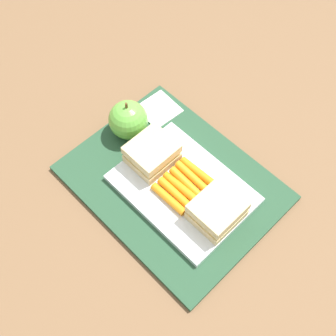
# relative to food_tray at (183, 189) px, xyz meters

# --- Properties ---
(ground_plane) EXTENTS (2.40, 2.40, 0.00)m
(ground_plane) POSITION_rel_food_tray_xyz_m (0.03, 0.00, -0.02)
(ground_plane) COLOR brown
(lunchbag_mat) EXTENTS (0.36, 0.28, 0.01)m
(lunchbag_mat) POSITION_rel_food_tray_xyz_m (0.03, 0.00, -0.01)
(lunchbag_mat) COLOR #284C33
(lunchbag_mat) RESTS_ON ground_plane
(food_tray) EXTENTS (0.23, 0.17, 0.01)m
(food_tray) POSITION_rel_food_tray_xyz_m (0.00, 0.00, 0.00)
(food_tray) COLOR white
(food_tray) RESTS_ON lunchbag_mat
(sandwich_half_left) EXTENTS (0.07, 0.08, 0.04)m
(sandwich_half_left) POSITION_rel_food_tray_xyz_m (-0.08, 0.00, 0.03)
(sandwich_half_left) COLOR #DBC189
(sandwich_half_left) RESTS_ON food_tray
(sandwich_half_right) EXTENTS (0.07, 0.08, 0.04)m
(sandwich_half_right) POSITION_rel_food_tray_xyz_m (0.08, 0.00, 0.03)
(sandwich_half_right) COLOR #DBC189
(sandwich_half_right) RESTS_ON food_tray
(carrot_sticks_bundle) EXTENTS (0.08, 0.09, 0.02)m
(carrot_sticks_bundle) POSITION_rel_food_tray_xyz_m (-0.00, -0.00, 0.01)
(carrot_sticks_bundle) COLOR orange
(carrot_sticks_bundle) RESTS_ON food_tray
(apple) EXTENTS (0.07, 0.07, 0.08)m
(apple) POSITION_rel_food_tray_xyz_m (0.16, -0.02, 0.03)
(apple) COLOR #66B742
(apple) RESTS_ON lunchbag_mat
(paper_napkin) EXTENTS (0.07, 0.07, 0.00)m
(paper_napkin) POSITION_rel_food_tray_xyz_m (0.16, -0.09, -0.00)
(paper_napkin) COLOR white
(paper_napkin) RESTS_ON lunchbag_mat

